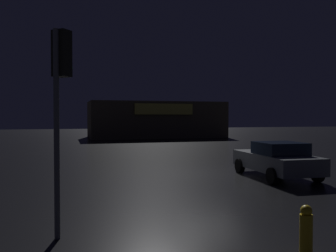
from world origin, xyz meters
name	(u,v)px	position (x,y,z in m)	size (l,w,h in m)	color
ground_plane	(210,174)	(0.00, 0.00, 0.00)	(120.00, 120.00, 0.00)	black
store_building	(156,120)	(4.53, 27.01, 2.09)	(15.60, 6.97, 4.17)	brown
traffic_signal_main	(61,81)	(-5.92, -6.38, 3.13)	(0.42, 0.42, 4.13)	#595B60
car_near	(277,159)	(2.24, -1.45, 0.72)	(2.22, 4.21, 1.42)	slate
fire_hydrant	(306,231)	(-1.89, -8.63, 0.45)	(0.22, 0.22, 0.90)	gold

